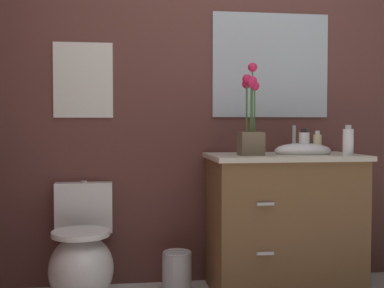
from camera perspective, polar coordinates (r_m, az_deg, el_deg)
The scene contains 10 objects.
wall_back at distance 3.51m, azimuth 6.40°, elevation 5.43°, with size 4.68×0.05×2.50m, color brown.
toilet at distance 3.21m, azimuth -12.16°, elevation -12.44°, with size 0.38×0.59×0.69m.
vanity_cabinet at distance 3.30m, azimuth 10.20°, elevation -8.45°, with size 0.94×0.56×1.05m.
flower_vase at distance 3.10m, azimuth 6.55°, elevation 2.06°, with size 0.14×0.14×0.56m.
soap_bottle at distance 3.24m, azimuth 12.35°, elevation 0.13°, with size 0.07×0.07×0.16m.
lotion_bottle at distance 3.31m, azimuth 13.77°, elevation 0.04°, with size 0.05×0.05×0.15m.
hand_wash_bottle at distance 3.20m, azimuth 16.97°, elevation 0.25°, with size 0.06×0.06×0.18m.
trash_bin at distance 3.25m, azimuth -1.68°, elevation -14.17°, with size 0.18×0.18×0.27m.
wall_poster at distance 3.38m, azimuth -12.00°, elevation 6.96°, with size 0.38×0.01×0.48m, color silver.
wall_mirror at distance 3.54m, azimuth 8.76°, elevation 8.64°, with size 0.80×0.01×0.70m, color #B2BCC6.
Camera 1 is at (-0.69, -1.83, 1.06)m, focal length 47.97 mm.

